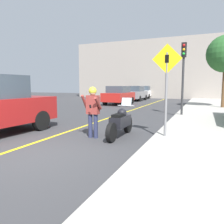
% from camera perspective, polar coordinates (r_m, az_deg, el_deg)
% --- Properties ---
extents(ground_plane, '(80.00, 80.00, 0.00)m').
position_cam_1_polar(ground_plane, '(6.06, -20.74, -10.00)').
color(ground_plane, '#38383A').
extents(road_center_line, '(0.12, 36.00, 0.01)m').
position_cam_1_polar(road_center_line, '(11.31, -1.66, -1.80)').
color(road_center_line, yellow).
rests_on(road_center_line, ground).
extents(building_backdrop, '(28.00, 1.20, 7.94)m').
position_cam_1_polar(building_backdrop, '(30.52, 15.53, 10.90)').
color(building_backdrop, gray).
rests_on(building_backdrop, ground).
extents(motorcycle, '(0.62, 2.15, 1.29)m').
position_cam_1_polar(motorcycle, '(7.32, 2.25, -2.67)').
color(motorcycle, black).
rests_on(motorcycle, ground).
extents(person_biker, '(0.59, 0.46, 1.68)m').
position_cam_1_polar(person_biker, '(7.12, -5.05, 1.31)').
color(person_biker, '#282D4C').
rests_on(person_biker, ground).
extents(crossing_sign, '(0.91, 0.08, 2.86)m').
position_cam_1_polar(crossing_sign, '(7.03, 14.03, 7.74)').
color(crossing_sign, slate).
rests_on(crossing_sign, sidewalk_curb).
extents(traffic_light, '(0.26, 0.30, 3.87)m').
position_cam_1_polar(traffic_light, '(12.60, 18.15, 11.53)').
color(traffic_light, '#2D2D30').
rests_on(traffic_light, sidewalk_curb).
extents(parked_car_red, '(1.88, 4.20, 1.68)m').
position_cam_1_polar(parked_car_red, '(20.10, 1.81, 4.45)').
color(parked_car_red, black).
rests_on(parked_car_red, ground).
extents(parked_car_grey, '(1.88, 4.20, 1.68)m').
position_cam_1_polar(parked_car_grey, '(25.38, 6.19, 4.92)').
color(parked_car_grey, black).
rests_on(parked_car_grey, ground).
extents(parked_car_white, '(1.88, 4.20, 1.68)m').
position_cam_1_polar(parked_car_white, '(30.68, 8.57, 5.22)').
color(parked_car_white, black).
rests_on(parked_car_white, ground).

